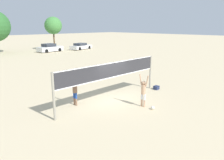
{
  "coord_description": "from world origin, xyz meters",
  "views": [
    {
      "loc": [
        -9.47,
        -9.39,
        4.75
      ],
      "look_at": [
        0.0,
        0.0,
        1.38
      ],
      "focal_mm": 35.0,
      "sensor_mm": 36.0,
      "label": 1
    }
  ],
  "objects_px": {
    "player_blocker": "(75,89)",
    "volleyball": "(153,108)",
    "volleyball_net": "(112,74)",
    "tree_left_cluster": "(53,26)",
    "parked_car_far": "(81,46)",
    "parked_car_near": "(50,48)",
    "gear_bag": "(156,88)",
    "player_spiker": "(144,90)"
  },
  "relations": [
    {
      "from": "player_blocker",
      "to": "volleyball",
      "type": "height_order",
      "value": "player_blocker"
    },
    {
      "from": "player_blocker",
      "to": "volleyball",
      "type": "xyz_separation_m",
      "value": [
        2.72,
        -3.76,
        -0.92
      ]
    },
    {
      "from": "volleyball_net",
      "to": "tree_left_cluster",
      "type": "bearing_deg",
      "value": 65.57
    },
    {
      "from": "parked_car_far",
      "to": "parked_car_near",
      "type": "bearing_deg",
      "value": 161.29
    },
    {
      "from": "gear_bag",
      "to": "tree_left_cluster",
      "type": "bearing_deg",
      "value": 73.16
    },
    {
      "from": "gear_bag",
      "to": "player_blocker",
      "type": "bearing_deg",
      "value": 165.63
    },
    {
      "from": "volleyball",
      "to": "gear_bag",
      "type": "height_order",
      "value": "gear_bag"
    },
    {
      "from": "player_blocker",
      "to": "volleyball",
      "type": "distance_m",
      "value": 4.73
    },
    {
      "from": "player_spiker",
      "to": "tree_left_cluster",
      "type": "xyz_separation_m",
      "value": [
        12.5,
        30.84,
        3.62
      ]
    },
    {
      "from": "gear_bag",
      "to": "parked_car_far",
      "type": "height_order",
      "value": "parked_car_far"
    },
    {
      "from": "tree_left_cluster",
      "to": "player_spiker",
      "type": "bearing_deg",
      "value": -112.07
    },
    {
      "from": "volleyball_net",
      "to": "player_spiker",
      "type": "distance_m",
      "value": 2.25
    },
    {
      "from": "parked_car_near",
      "to": "parked_car_far",
      "type": "relative_size",
      "value": 0.94
    },
    {
      "from": "player_spiker",
      "to": "player_blocker",
      "type": "distance_m",
      "value": 4.1
    },
    {
      "from": "volleyball",
      "to": "gear_bag",
      "type": "distance_m",
      "value": 4.18
    },
    {
      "from": "parked_car_near",
      "to": "player_spiker",
      "type": "bearing_deg",
      "value": -115.75
    },
    {
      "from": "player_spiker",
      "to": "volleyball_net",
      "type": "bearing_deg",
      "value": 15.82
    },
    {
      "from": "player_blocker",
      "to": "volleyball",
      "type": "relative_size",
      "value": 9.19
    },
    {
      "from": "player_blocker",
      "to": "parked_car_far",
      "type": "xyz_separation_m",
      "value": [
        19.53,
        25.02,
        -0.45
      ]
    },
    {
      "from": "player_blocker",
      "to": "gear_bag",
      "type": "xyz_separation_m",
      "value": [
        6.31,
        -1.62,
        -0.89
      ]
    },
    {
      "from": "volleyball",
      "to": "parked_car_near",
      "type": "xyz_separation_m",
      "value": [
        10.33,
        29.53,
        0.56
      ]
    },
    {
      "from": "volleyball",
      "to": "tree_left_cluster",
      "type": "distance_m",
      "value": 34.21
    },
    {
      "from": "volleyball_net",
      "to": "player_blocker",
      "type": "distance_m",
      "value": 2.48
    },
    {
      "from": "parked_car_far",
      "to": "gear_bag",
      "type": "bearing_deg",
      "value": -128.48
    },
    {
      "from": "volleyball_net",
      "to": "parked_car_near",
      "type": "xyz_separation_m",
      "value": [
        10.92,
        26.8,
        -1.11
      ]
    },
    {
      "from": "player_spiker",
      "to": "parked_car_far",
      "type": "xyz_separation_m",
      "value": [
        16.82,
        28.09,
        -0.45
      ]
    },
    {
      "from": "player_blocker",
      "to": "parked_car_near",
      "type": "distance_m",
      "value": 28.89
    },
    {
      "from": "tree_left_cluster",
      "to": "volleyball",
      "type": "bearing_deg",
      "value": -111.61
    },
    {
      "from": "player_spiker",
      "to": "gear_bag",
      "type": "relative_size",
      "value": 4.97
    },
    {
      "from": "player_spiker",
      "to": "parked_car_near",
      "type": "xyz_separation_m",
      "value": [
        10.34,
        28.85,
        -0.35
      ]
    },
    {
      "from": "volleyball_net",
      "to": "parked_car_far",
      "type": "height_order",
      "value": "volleyball_net"
    },
    {
      "from": "volleyball",
      "to": "parked_car_near",
      "type": "relative_size",
      "value": 0.04
    },
    {
      "from": "volleyball_net",
      "to": "parked_car_far",
      "type": "relative_size",
      "value": 1.67
    },
    {
      "from": "volleyball_net",
      "to": "gear_bag",
      "type": "xyz_separation_m",
      "value": [
        4.18,
        -0.59,
        -1.64
      ]
    },
    {
      "from": "player_blocker",
      "to": "volleyball_net",
      "type": "bearing_deg",
      "value": 64.12
    },
    {
      "from": "player_blocker",
      "to": "tree_left_cluster",
      "type": "relative_size",
      "value": 0.31
    },
    {
      "from": "gear_bag",
      "to": "parked_car_near",
      "type": "relative_size",
      "value": 0.08
    },
    {
      "from": "volleyball_net",
      "to": "player_blocker",
      "type": "relative_size",
      "value": 4.3
    },
    {
      "from": "gear_bag",
      "to": "player_spiker",
      "type": "bearing_deg",
      "value": -157.98
    },
    {
      "from": "volleyball_net",
      "to": "parked_car_far",
      "type": "xyz_separation_m",
      "value": [
        17.4,
        26.05,
        -1.21
      ]
    },
    {
      "from": "volleyball",
      "to": "tree_left_cluster",
      "type": "relative_size",
      "value": 0.03
    },
    {
      "from": "player_blocker",
      "to": "player_spiker",
      "type": "bearing_deg",
      "value": 41.35
    }
  ]
}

